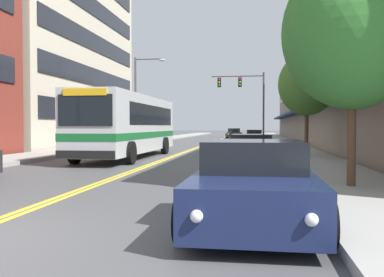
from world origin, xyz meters
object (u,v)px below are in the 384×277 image
(car_champagne_parked_right_far, at_px, (252,153))
(street_tree_right_mid, at_px, (307,85))
(street_tree_right_near, at_px, (353,32))
(car_black_parked_right_mid, at_px, (254,136))
(fire_hydrant, at_px, (294,154))
(city_bus, at_px, (129,123))
(traffic_signal_mast, at_px, (246,93))
(car_navy_parked_right_foreground, at_px, (254,185))
(car_dark_grey_moving_lead, at_px, (234,133))
(street_lamp_left_far, at_px, (140,93))

(car_champagne_parked_right_far, xyz_separation_m, street_tree_right_mid, (2.70, 5.56, 3.13))
(street_tree_right_near, bearing_deg, car_black_parked_right_mid, 94.12)
(street_tree_right_near, height_order, fire_hydrant, street_tree_right_near)
(city_bus, distance_m, car_champagne_parked_right_far, 8.28)
(street_tree_right_mid, bearing_deg, traffic_signal_mast, 99.74)
(city_bus, bearing_deg, fire_hydrant, -29.84)
(street_tree_right_near, xyz_separation_m, fire_hydrant, (-0.83, 6.12, -3.38))
(car_champagne_parked_right_far, bearing_deg, fire_hydrant, 14.74)
(city_bus, bearing_deg, street_tree_right_near, -50.32)
(traffic_signal_mast, bearing_deg, street_tree_right_near, -84.08)
(car_navy_parked_right_foreground, xyz_separation_m, car_dark_grey_moving_lead, (-2.95, 52.82, -0.03))
(car_black_parked_right_mid, xyz_separation_m, car_champagne_parked_right_far, (-0.02, -28.66, 0.03))
(street_tree_right_mid, height_order, fire_hydrant, street_tree_right_mid)
(car_navy_parked_right_foreground, height_order, car_black_parked_right_mid, car_navy_parked_right_foreground)
(car_champagne_parked_right_far, bearing_deg, car_navy_parked_right_foreground, -89.23)
(city_bus, bearing_deg, car_dark_grey_moving_lead, 84.61)
(city_bus, relative_size, fire_hydrant, 15.05)
(car_navy_parked_right_foreground, height_order, fire_hydrant, car_navy_parked_right_foreground)
(city_bus, height_order, car_champagne_parked_right_far, city_bus)
(city_bus, height_order, fire_hydrant, city_bus)
(city_bus, xyz_separation_m, fire_hydrant, (8.10, -4.64, -1.24))
(traffic_signal_mast, height_order, street_tree_right_near, traffic_signal_mast)
(city_bus, relative_size, car_black_parked_right_mid, 2.45)
(car_navy_parked_right_foreground, xyz_separation_m, fire_hydrant, (1.53, 9.83, -0.09))
(car_dark_grey_moving_lead, height_order, street_tree_right_near, street_tree_right_near)
(car_navy_parked_right_foreground, relative_size, street_tree_right_mid, 0.87)
(car_dark_grey_moving_lead, bearing_deg, car_champagne_parked_right_far, -86.28)
(car_champagne_parked_right_far, bearing_deg, street_tree_right_mid, 64.09)
(car_dark_grey_moving_lead, distance_m, fire_hydrant, 43.22)
(street_tree_right_near, relative_size, street_tree_right_mid, 1.10)
(street_lamp_left_far, bearing_deg, fire_hydrant, -57.28)
(street_lamp_left_far, bearing_deg, car_black_parked_right_mid, 50.89)
(car_navy_parked_right_foreground, distance_m, street_tree_right_near, 5.50)
(car_navy_parked_right_foreground, xyz_separation_m, street_tree_right_near, (2.37, 3.71, 3.29))
(car_champagne_parked_right_far, distance_m, street_tree_right_mid, 6.92)
(traffic_signal_mast, xyz_separation_m, street_lamp_left_far, (-8.42, -8.46, -0.50))
(car_champagne_parked_right_far, bearing_deg, street_lamp_left_far, 117.95)
(car_black_parked_right_mid, relative_size, street_tree_right_near, 0.83)
(street_lamp_left_far, xyz_separation_m, street_tree_right_near, (11.69, -23.01, -0.45))
(city_bus, bearing_deg, car_black_parked_right_mid, 74.69)
(car_champagne_parked_right_far, bearing_deg, traffic_signal_mast, 91.72)
(street_tree_right_near, bearing_deg, car_navy_parked_right_foreground, -122.51)
(car_navy_parked_right_foreground, relative_size, street_lamp_left_far, 0.62)
(street_lamp_left_far, distance_m, street_tree_right_near, 25.81)
(street_tree_right_near, bearing_deg, street_tree_right_mid, 88.94)
(car_black_parked_right_mid, distance_m, traffic_signal_mast, 5.23)
(street_lamp_left_far, bearing_deg, traffic_signal_mast, 45.11)
(car_navy_parked_right_foreground, distance_m, street_lamp_left_far, 28.55)
(car_dark_grey_moving_lead, height_order, fire_hydrant, car_dark_grey_moving_lead)
(city_bus, distance_m, street_tree_right_mid, 9.36)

